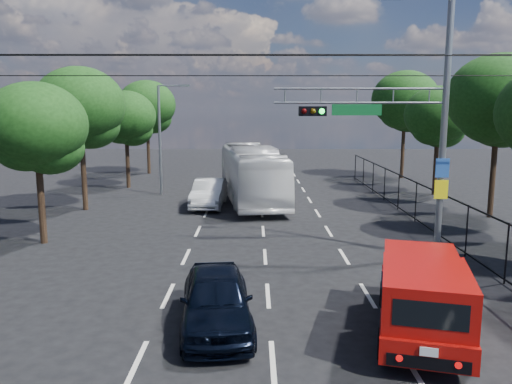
{
  "coord_description": "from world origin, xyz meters",
  "views": [
    {
      "loc": [
        -0.4,
        -10.24,
        5.51
      ],
      "look_at": [
        -0.35,
        6.12,
        2.8
      ],
      "focal_mm": 35.0,
      "sensor_mm": 36.0,
      "label": 1
    }
  ],
  "objects_px": {
    "signal_mast": "(411,117)",
    "white_bus": "(252,173)",
    "red_pickup": "(422,294)",
    "white_van": "(209,193)",
    "navy_hatchback": "(216,299)"
  },
  "relations": [
    {
      "from": "signal_mast",
      "to": "white_bus",
      "type": "xyz_separation_m",
      "value": [
        -5.86,
        11.85,
        -3.57
      ]
    },
    {
      "from": "signal_mast",
      "to": "white_van",
      "type": "bearing_deg",
      "value": 129.87
    },
    {
      "from": "signal_mast",
      "to": "navy_hatchback",
      "type": "xyz_separation_m",
      "value": [
        -6.66,
        -6.18,
        -4.49
      ]
    },
    {
      "from": "red_pickup",
      "to": "navy_hatchback",
      "type": "distance_m",
      "value": 5.1
    },
    {
      "from": "red_pickup",
      "to": "white_bus",
      "type": "distance_m",
      "value": 18.98
    },
    {
      "from": "red_pickup",
      "to": "navy_hatchback",
      "type": "xyz_separation_m",
      "value": [
        -5.07,
        0.46,
        -0.31
      ]
    },
    {
      "from": "red_pickup",
      "to": "white_van",
      "type": "relative_size",
      "value": 1.18
    },
    {
      "from": "signal_mast",
      "to": "white_bus",
      "type": "bearing_deg",
      "value": 116.31
    },
    {
      "from": "white_van",
      "to": "navy_hatchback",
      "type": "bearing_deg",
      "value": -81.6
    },
    {
      "from": "red_pickup",
      "to": "signal_mast",
      "type": "bearing_deg",
      "value": 76.49
    },
    {
      "from": "navy_hatchback",
      "to": "white_van",
      "type": "xyz_separation_m",
      "value": [
        -1.62,
        16.09,
        0.04
      ]
    },
    {
      "from": "signal_mast",
      "to": "navy_hatchback",
      "type": "distance_m",
      "value": 10.14
    },
    {
      "from": "navy_hatchback",
      "to": "red_pickup",
      "type": "bearing_deg",
      "value": -10.85
    },
    {
      "from": "signal_mast",
      "to": "navy_hatchback",
      "type": "height_order",
      "value": "signal_mast"
    },
    {
      "from": "white_bus",
      "to": "white_van",
      "type": "distance_m",
      "value": 3.23
    }
  ]
}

